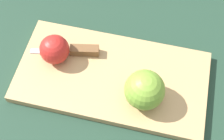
# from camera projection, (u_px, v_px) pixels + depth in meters

# --- Properties ---
(ground_plane) EXTENTS (4.00, 4.00, 0.00)m
(ground_plane) POSITION_uv_depth(u_px,v_px,m) (112.00, 79.00, 0.69)
(ground_plane) COLOR #1E3828
(cutting_board) EXTENTS (0.43, 0.25, 0.02)m
(cutting_board) POSITION_uv_depth(u_px,v_px,m) (112.00, 77.00, 0.68)
(cutting_board) COLOR tan
(cutting_board) RESTS_ON ground_plane
(apple_half_left) EXTENTS (0.08, 0.08, 0.08)m
(apple_half_left) POSITION_uv_depth(u_px,v_px,m) (144.00, 90.00, 0.61)
(apple_half_left) COLOR olive
(apple_half_left) RESTS_ON cutting_board
(apple_half_right) EXTENTS (0.06, 0.06, 0.06)m
(apple_half_right) POSITION_uv_depth(u_px,v_px,m) (55.00, 49.00, 0.67)
(apple_half_right) COLOR red
(apple_half_right) RESTS_ON cutting_board
(knife) EXTENTS (0.15, 0.06, 0.02)m
(knife) POSITION_uv_depth(u_px,v_px,m) (81.00, 51.00, 0.70)
(knife) COLOR silver
(knife) RESTS_ON cutting_board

